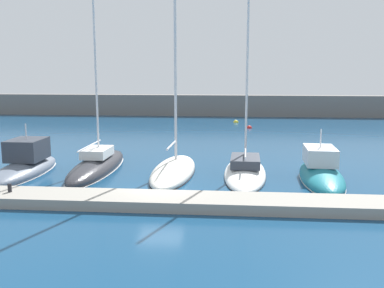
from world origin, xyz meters
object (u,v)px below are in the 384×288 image
Objects in this scene: sailboat_charcoal_second at (97,165)px; sailboat_white_fourth at (245,171)px; mooring_buoy_yellow at (236,122)px; mooring_buoy_red at (249,128)px; dock_bollard at (10,188)px; motorboat_slate_nearest at (25,166)px; sailboat_ivory_third at (174,169)px; motorboat_teal_fifth at (321,173)px.

sailboat_white_fourth is (10.04, -0.40, -0.14)m from sailboat_charcoal_second.
sailboat_charcoal_second is 30.23m from mooring_buoy_yellow.
mooring_buoy_red is (11.31, 23.02, -0.40)m from sailboat_charcoal_second.
sailboat_charcoal_second is at bearing 72.68° from dock_bollard.
dock_bollard is (2.17, -6.16, 0.23)m from motorboat_slate_nearest.
motorboat_slate_nearest is 12.22× the size of mooring_buoy_yellow.
mooring_buoy_yellow is (-0.25, 29.00, -0.26)m from sailboat_white_fourth.
sailboat_ivory_third reaches higher than mooring_buoy_yellow.
dock_bollard reaches higher than mooring_buoy_red.
sailboat_charcoal_second reaches higher than motorboat_slate_nearest.
sailboat_ivory_third is 29.86× the size of mooring_buoy_yellow.
sailboat_white_fourth is (4.70, 0.20, -0.09)m from sailboat_ivory_third.
motorboat_teal_fifth is 13.07× the size of mooring_buoy_red.
sailboat_white_fourth is (14.54, 0.88, -0.26)m from motorboat_slate_nearest.
motorboat_teal_fifth reaches higher than mooring_buoy_yellow.
sailboat_charcoal_second is 5.38m from sailboat_ivory_third.
motorboat_slate_nearest is 14.56m from sailboat_white_fourth.
sailboat_ivory_third is at bearing 41.75° from dock_bollard.
sailboat_white_fourth reaches higher than motorboat_slate_nearest.
mooring_buoy_red is (1.26, 23.43, -0.26)m from sailboat_white_fourth.
mooring_buoy_yellow is 1.52× the size of dock_bollard.
mooring_buoy_yellow is at bearing 2.64° from sailboat_white_fourth.
sailboat_ivory_third reaches higher than motorboat_teal_fifth.
motorboat_teal_fifth is at bearing 19.89° from dock_bollard.
motorboat_slate_nearest is 4.68m from sailboat_charcoal_second.
mooring_buoy_yellow reaches higher than mooring_buoy_red.
motorboat_slate_nearest is at bearing 106.38° from sailboat_charcoal_second.
motorboat_slate_nearest reaches higher than dock_bollard.
sailboat_white_fourth is at bearing -93.09° from mooring_buoy_red.
mooring_buoy_red is at bearing 65.90° from dock_bollard.
sailboat_charcoal_second reaches higher than dock_bollard.
sailboat_ivory_third reaches higher than motorboat_slate_nearest.
mooring_buoy_yellow is at bearing -18.48° from sailboat_charcoal_second.
motorboat_slate_nearest reaches higher than mooring_buoy_yellow.
sailboat_charcoal_second is 7.80m from dock_bollard.
motorboat_slate_nearest is at bearing -115.55° from mooring_buoy_yellow.
mooring_buoy_red is (15.80, 24.31, -0.52)m from motorboat_slate_nearest.
mooring_buoy_yellow is (-4.94, 29.87, -0.42)m from motorboat_teal_fifth.
sailboat_charcoal_second is 1.35× the size of sailboat_white_fourth.
sailboat_charcoal_second reaches higher than sailboat_white_fourth.
mooring_buoy_yellow is at bearing 105.23° from mooring_buoy_red.
mooring_buoy_red is at bearing -25.74° from sailboat_charcoal_second.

